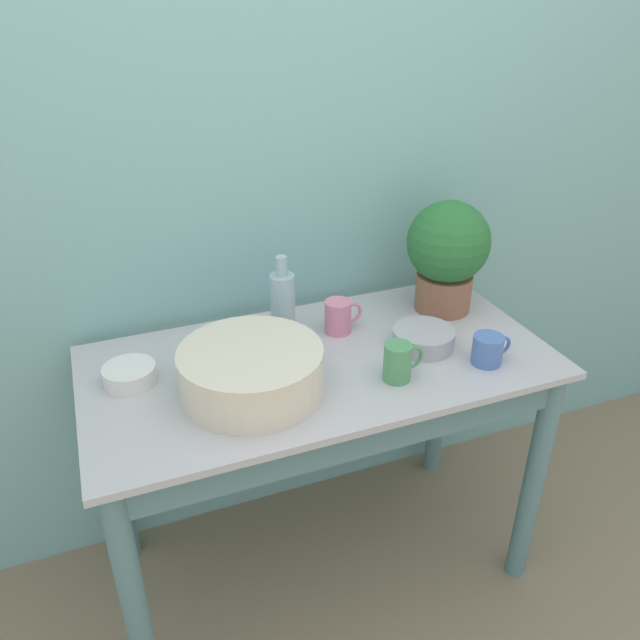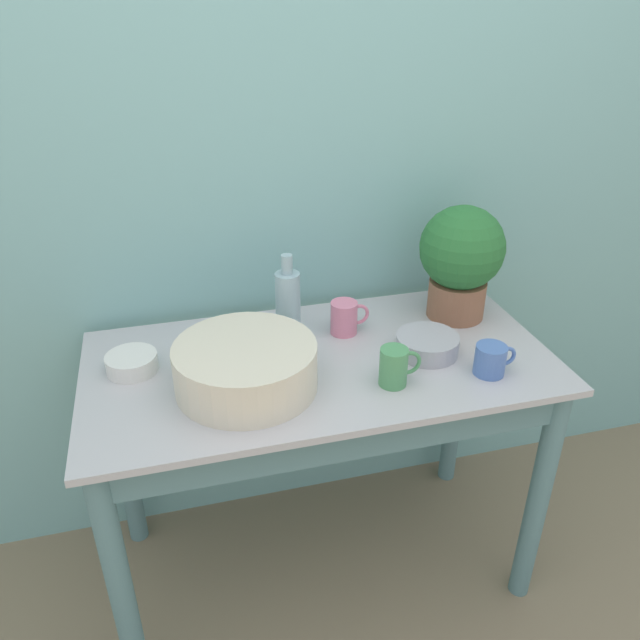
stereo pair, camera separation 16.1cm
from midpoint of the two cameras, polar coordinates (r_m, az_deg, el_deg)
wall_back at (r=1.83m, az=-0.46°, el=13.62°), size 6.00×0.05×2.40m
counter_table at (r=1.74m, az=2.88°, el=-8.60°), size 1.24×0.63×0.78m
potted_plant at (r=1.87m, az=15.21°, el=5.50°), size 0.25×0.25×0.34m
bowl_wash_large at (r=1.53m, az=-3.83°, el=-4.37°), size 0.35×0.35×0.12m
bottle_tall at (r=1.73m, az=-0.29°, el=1.49°), size 0.07×0.07×0.25m
mug_pink at (r=1.78m, az=4.88°, el=0.16°), size 0.11×0.08×0.10m
mug_green at (r=1.57m, az=9.78°, el=-4.31°), size 0.11×0.07×0.10m
mug_blue at (r=1.67m, az=18.06°, el=-3.55°), size 0.11×0.08×0.08m
bowl_small_steel at (r=1.72m, az=12.43°, el=-2.26°), size 0.17×0.17×0.05m
bowl_small_enamel_white at (r=1.66m, az=-14.21°, el=-3.90°), size 0.13×0.13×0.05m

